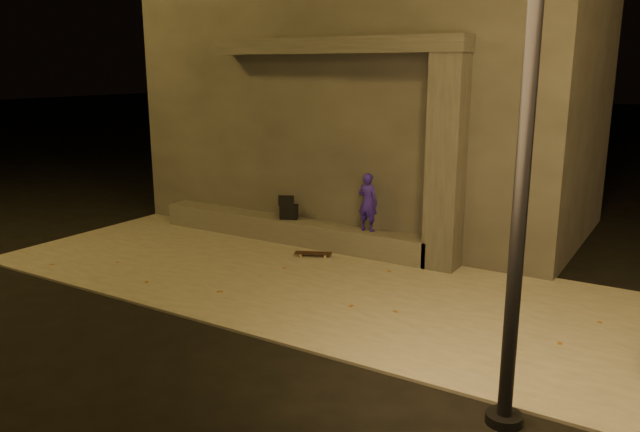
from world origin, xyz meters
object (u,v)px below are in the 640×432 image
Objects in this scene: skateboarder at (368,202)px; backpack at (289,211)px; column at (446,164)px; skateboard at (313,253)px.

skateboarder is 1.78m from backpack.
column is 2.89m from skateboard.
column is 5.26× the size of skateboard.
backpack reaches higher than skateboard.
column is at bearing -24.97° from backpack.
skateboarder is at bearing 14.78° from skateboard.
skateboard is at bearing 44.60° from skateboarder.
column is 3.36× the size of skateboarder.
backpack is 0.71× the size of skateboard.
column is at bearing -175.76° from skateboarder.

